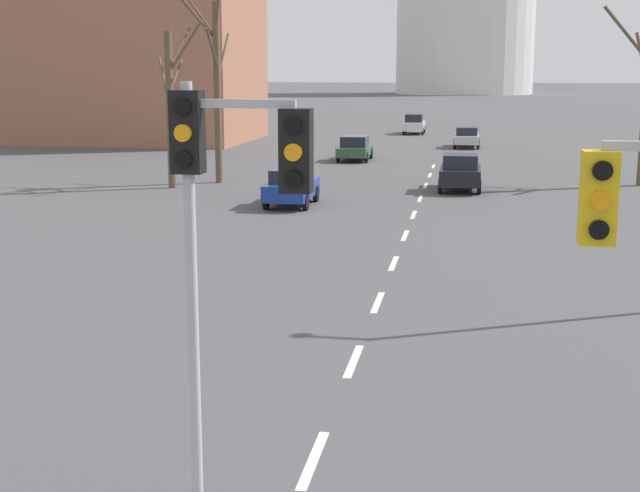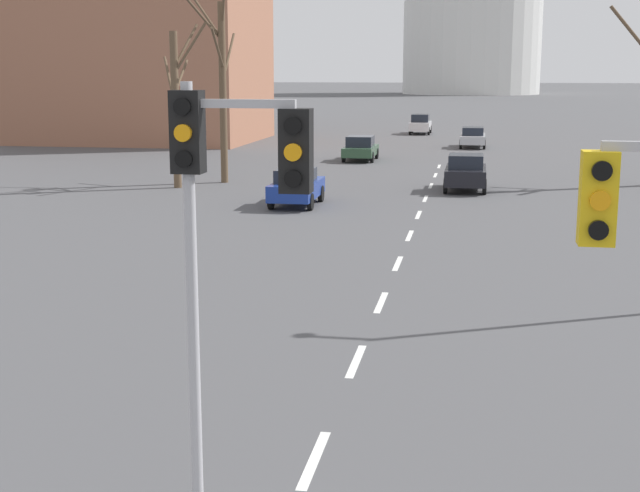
% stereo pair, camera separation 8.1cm
% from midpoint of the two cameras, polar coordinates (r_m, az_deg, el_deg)
% --- Properties ---
extents(lane_stripe_1, '(0.16, 2.00, 0.01)m').
position_cam_midpoint_polar(lane_stripe_1, '(13.24, -0.61, -13.49)').
color(lane_stripe_1, silver).
rests_on(lane_stripe_1, ground_plane).
extents(lane_stripe_2, '(0.16, 2.00, 0.01)m').
position_cam_midpoint_polar(lane_stripe_2, '(17.38, 2.03, -7.36)').
color(lane_stripe_2, silver).
rests_on(lane_stripe_2, ground_plane).
extents(lane_stripe_3, '(0.16, 2.00, 0.01)m').
position_cam_midpoint_polar(lane_stripe_3, '(21.67, 3.61, -3.61)').
color(lane_stripe_3, silver).
rests_on(lane_stripe_3, ground_plane).
extents(lane_stripe_4, '(0.16, 2.00, 0.01)m').
position_cam_midpoint_polar(lane_stripe_4, '(26.02, 4.65, -1.11)').
color(lane_stripe_4, silver).
rests_on(lane_stripe_4, ground_plane).
extents(lane_stripe_5, '(0.16, 2.00, 0.01)m').
position_cam_midpoint_polar(lane_stripe_5, '(30.42, 5.39, 0.68)').
color(lane_stripe_5, silver).
rests_on(lane_stripe_5, ground_plane).
extents(lane_stripe_6, '(0.16, 2.00, 0.01)m').
position_cam_midpoint_polar(lane_stripe_6, '(34.85, 5.94, 2.01)').
color(lane_stripe_6, silver).
rests_on(lane_stripe_6, ground_plane).
extents(lane_stripe_7, '(0.16, 2.00, 0.01)m').
position_cam_midpoint_polar(lane_stripe_7, '(39.29, 6.37, 3.04)').
color(lane_stripe_7, silver).
rests_on(lane_stripe_7, ground_plane).
extents(lane_stripe_8, '(0.16, 2.00, 0.01)m').
position_cam_midpoint_polar(lane_stripe_8, '(43.74, 6.72, 3.86)').
color(lane_stripe_8, silver).
rests_on(lane_stripe_8, ground_plane).
extents(lane_stripe_9, '(0.16, 2.00, 0.01)m').
position_cam_midpoint_polar(lane_stripe_9, '(48.21, 6.99, 4.53)').
color(lane_stripe_9, silver).
rests_on(lane_stripe_9, ground_plane).
extents(lane_stripe_10, '(0.16, 2.00, 0.01)m').
position_cam_midpoint_polar(lane_stripe_10, '(52.67, 7.23, 5.09)').
color(lane_stripe_10, silver).
rests_on(lane_stripe_10, ground_plane).
extents(traffic_signal_centre_tall, '(1.64, 0.34, 5.41)m').
position_cam_midpoint_polar(traffic_signal_centre_tall, '(10.47, -6.33, 3.19)').
color(traffic_signal_centre_tall, '#B2B2B7').
rests_on(traffic_signal_centre_tall, ground_plane).
extents(sedan_near_left, '(1.81, 4.24, 1.73)m').
position_cam_midpoint_polar(sedan_near_left, '(79.53, 6.02, 7.77)').
color(sedan_near_left, silver).
rests_on(sedan_near_left, ground_plane).
extents(sedan_near_right, '(1.80, 3.93, 1.55)m').
position_cam_midpoint_polar(sedan_near_right, '(36.96, -1.90, 3.84)').
color(sedan_near_right, navy).
rests_on(sedan_near_right, ground_plane).
extents(sedan_mid_centre, '(1.84, 4.45, 1.49)m').
position_cam_midpoint_polar(sedan_mid_centre, '(65.93, 9.34, 6.91)').
color(sedan_mid_centre, '#B7B7BC').
rests_on(sedan_mid_centre, ground_plane).
extents(sedan_far_left, '(1.92, 4.15, 1.53)m').
position_cam_midpoint_polar(sedan_far_left, '(55.63, 2.20, 6.29)').
color(sedan_far_left, '#2D4C33').
rests_on(sedan_far_left, ground_plane).
extents(sedan_far_right, '(1.92, 3.94, 1.71)m').
position_cam_midpoint_polar(sedan_far_right, '(42.11, 8.92, 4.70)').
color(sedan_far_right, black).
rests_on(sedan_far_right, ground_plane).
extents(bare_tree_left_near, '(3.14, 4.77, 10.09)m').
position_cam_midpoint_polar(bare_tree_left_near, '(44.59, -6.76, 10.46)').
color(bare_tree_left_near, brown).
rests_on(bare_tree_left_near, ground_plane).
extents(bare_tree_left_far, '(2.68, 2.17, 7.73)m').
position_cam_midpoint_polar(bare_tree_left_far, '(43.03, -9.57, 9.00)').
color(bare_tree_left_far, brown).
rests_on(bare_tree_left_far, ground_plane).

